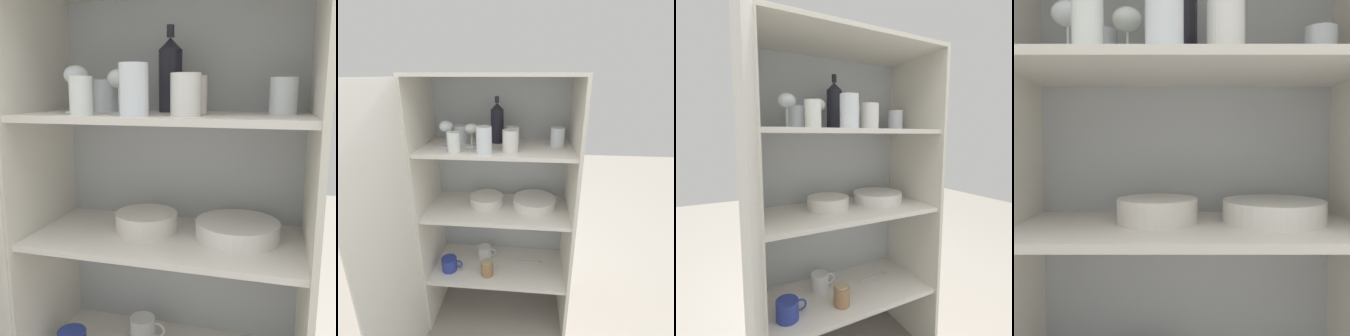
{
  "view_description": "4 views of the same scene",
  "coord_description": "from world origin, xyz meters",
  "views": [
    {
      "loc": [
        0.31,
        -0.92,
        1.24
      ],
      "look_at": [
        0.01,
        0.19,
        1.01
      ],
      "focal_mm": 42.0,
      "sensor_mm": 36.0,
      "label": 1
    },
    {
      "loc": [
        0.18,
        -1.2,
        1.55
      ],
      "look_at": [
        0.05,
        0.21,
        1.04
      ],
      "focal_mm": 28.0,
      "sensor_mm": 36.0,
      "label": 2
    },
    {
      "loc": [
        -0.56,
        -0.9,
        1.14
      ],
      "look_at": [
        0.02,
        0.24,
        0.98
      ],
      "focal_mm": 28.0,
      "sensor_mm": 36.0,
      "label": 3
    },
    {
      "loc": [
        -0.01,
        -0.74,
        0.98
      ],
      "look_at": [
        -0.01,
        0.22,
        0.93
      ],
      "focal_mm": 42.0,
      "sensor_mm": 36.0,
      "label": 4
    }
  ],
  "objects": [
    {
      "name": "ground_plane",
      "position": [
        0.0,
        0.0,
        0.0
      ],
      "size": [
        8.0,
        8.0,
        0.0
      ],
      "primitive_type": "plane",
      "color": "gray"
    },
    {
      "name": "cupboard_back_panel",
      "position": [
        0.0,
        0.4,
        0.77
      ],
      "size": [
        0.86,
        0.02,
        1.54
      ],
      "primitive_type": "cube",
      "color": "#B2B7BC",
      "rests_on": "ground_plane"
    },
    {
      "name": "cupboard_side_left",
      "position": [
        -0.42,
        0.19,
        0.77
      ],
      "size": [
        0.02,
        0.43,
        1.54
      ],
      "primitive_type": "cube",
      "color": "silver",
      "rests_on": "ground_plane"
    },
    {
      "name": "cupboard_side_right",
      "position": [
        0.42,
        0.19,
        0.77
      ],
      "size": [
        0.02,
        0.43,
        1.54
      ],
      "primitive_type": "cube",
      "color": "silver",
      "rests_on": "ground_plane"
    },
    {
      "name": "cupboard_top_panel",
      "position": [
        0.0,
        0.19,
        1.55
      ],
      "size": [
        0.86,
        0.43,
        0.02
      ],
      "primitive_type": "cube",
      "color": "silver",
      "rests_on": "cupboard_side_left"
    },
    {
      "name": "shelf_board_lower",
      "position": [
        0.0,
        0.19,
        0.36
      ],
      "size": [
        0.83,
        0.39,
        0.02
      ],
      "primitive_type": "cube",
      "color": "silver"
    },
    {
      "name": "shelf_board_middle",
      "position": [
        0.0,
        0.19,
        0.78
      ],
      "size": [
        0.83,
        0.39,
        0.02
      ],
      "primitive_type": "cube",
      "color": "silver"
    },
    {
      "name": "shelf_board_upper",
      "position": [
        0.0,
        0.19,
        1.16
      ],
      "size": [
        0.83,
        0.39,
        0.02
      ],
      "primitive_type": "cube",
      "color": "silver"
    },
    {
      "name": "cupboard_door",
      "position": [
        -0.47,
        -0.23,
        0.77
      ],
      "size": [
        0.1,
        0.42,
        1.54
      ],
      "color": "silver",
      "rests_on": "ground_plane"
    },
    {
      "name": "tumbler_glass_0",
      "position": [
        0.08,
        0.21,
        1.23
      ],
      "size": [
        0.07,
        0.07,
        0.11
      ],
      "color": "silver",
      "rests_on": "shelf_board_upper"
    },
    {
      "name": "tumbler_glass_1",
      "position": [
        0.08,
        0.11,
        1.23
      ],
      "size": [
        0.08,
        0.08,
        0.11
      ],
      "color": "white",
      "rests_on": "shelf_board_upper"
    },
    {
      "name": "tumbler_glass_2",
      "position": [
        -0.22,
        0.26,
        1.22
      ],
      "size": [
        0.08,
        0.08,
        0.1
      ],
      "color": "white",
      "rests_on": "shelf_board_upper"
    },
    {
      "name": "tumbler_glass_3",
      "position": [
        -0.2,
        0.06,
        1.22
      ],
      "size": [
        0.06,
        0.06,
        0.11
      ],
      "color": "white",
      "rests_on": "shelf_board_upper"
    },
    {
      "name": "tumbler_glass_4",
      "position": [
        -0.05,
        0.06,
        1.24
      ],
      "size": [
        0.08,
        0.08,
        0.14
      ],
      "color": "white",
      "rests_on": "shelf_board_upper"
    },
    {
      "name": "tumbler_glass_5",
      "position": [
        0.33,
        0.24,
        1.22
      ],
      "size": [
        0.08,
        0.08,
        0.1
      ],
      "color": "white",
      "rests_on": "shelf_board_upper"
    },
    {
      "name": "wine_glass_0",
      "position": [
        -0.14,
        0.18,
        1.27
      ],
      "size": [
        0.07,
        0.07,
        0.13
      ],
      "color": "white",
      "rests_on": "shelf_board_upper"
    },
    {
      "name": "wine_glass_1",
      "position": [
        -0.27,
        0.17,
        1.27
      ],
      "size": [
        0.07,
        0.07,
        0.14
      ],
      "color": "white",
      "rests_on": "shelf_board_upper"
    },
    {
      "name": "wine_bottle",
      "position": [
        -0.01,
        0.29,
        1.29
      ],
      "size": [
        0.07,
        0.07,
        0.26
      ],
      "color": "black",
      "rests_on": "shelf_board_upper"
    },
    {
      "name": "plate_stack_white",
      "position": [
        0.22,
        0.23,
        0.82
      ],
      "size": [
        0.26,
        0.26,
        0.05
      ],
      "color": "white",
      "rests_on": "shelf_board_middle"
    },
    {
      "name": "mixing_bowl_large",
      "position": [
        -0.07,
        0.22,
        0.83
      ],
      "size": [
        0.2,
        0.2,
        0.06
      ],
      "color": "silver",
      "rests_on": "shelf_board_middle"
    },
    {
      "name": "coffee_mug_primary",
      "position": [
        -0.1,
        0.26,
        0.41
      ],
      "size": [
        0.13,
        0.09,
        0.09
      ],
      "color": "white",
      "rests_on": "shelf_board_lower"
    },
    {
      "name": "coffee_mug_extra_1",
      "position": [
        -0.31,
        0.13,
        0.41
      ],
      "size": [
        0.13,
        0.1,
        0.08
      ],
      "color": "#283893",
      "rests_on": "shelf_board_lower"
    },
    {
      "name": "storage_jar",
      "position": [
        -0.06,
        0.1,
        0.42
      ],
      "size": [
        0.07,
        0.07,
        0.1
      ],
      "color": "#99704C",
      "rests_on": "shelf_board_lower"
    },
    {
      "name": "serving_spoon",
      "position": [
        0.22,
        0.23,
        0.37
      ],
      "size": [
        0.18,
        0.03,
        0.01
      ],
      "color": "silver",
      "rests_on": "shelf_board_lower"
    }
  ]
}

